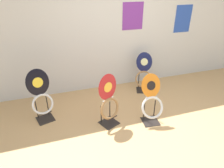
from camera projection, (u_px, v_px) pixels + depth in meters
The scene contains 6 objects.
ground_plane at pixel (158, 140), 3.11m from camera, with size 14.00×14.00×0.00m, color tan.
wall_back at pixel (117, 29), 4.18m from camera, with size 8.00×0.07×2.60m.
toilet_seat_display_jazz_black at pixel (41, 97), 3.38m from camera, with size 0.41×0.35×0.95m.
toilet_seat_display_crimson_swirl at pixel (109, 102), 3.28m from camera, with size 0.40×0.37×0.93m.
toilet_seat_display_orange_sun at pixel (152, 103), 3.36m from camera, with size 0.40×0.37×0.85m.
toilet_seat_display_navy_moon at pixel (144, 74), 4.36m from camera, with size 0.46×0.46×0.83m.
Camera 1 is at (-1.40, -2.01, 2.23)m, focal length 32.00 mm.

